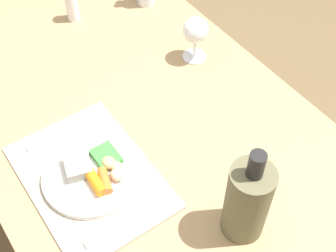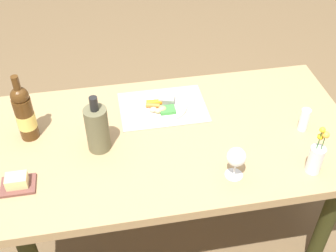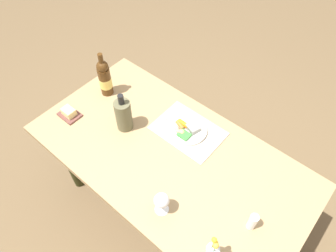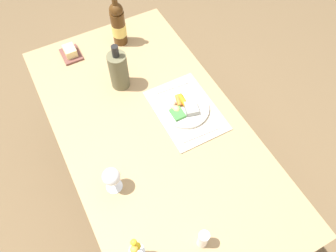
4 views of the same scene
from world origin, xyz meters
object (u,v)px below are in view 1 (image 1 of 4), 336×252
Objects in this scene: wine_glass at (196,31)px; dining_table at (153,157)px; salt_shaker at (72,5)px; cooler_bottle at (247,201)px; knife at (123,226)px; dinner_plate at (93,173)px; fork at (62,134)px.

dining_table is at bearing -56.31° from wine_glass.
dining_table is 0.58m from salt_shaker.
cooler_bottle reaches higher than salt_shaker.
wine_glass is at bearing 131.84° from knife.
dinner_plate is at bearing -179.76° from knife.
cooler_bottle reaches higher than dinner_plate.
cooler_bottle reaches higher than knife.
cooler_bottle is at bearing 34.74° from dinner_plate.
fork is 0.73× the size of cooler_bottle.
salt_shaker is 0.43m from wine_glass.
knife reaches higher than dining_table.
cooler_bottle reaches higher than wine_glass.
dinner_plate is 0.37m from cooler_bottle.
salt_shaker is 0.41× the size of cooler_bottle.
fork is (-0.16, -0.00, -0.01)m from dinner_plate.
knife is at bearing -19.58° from salt_shaker.
dining_table is at bearing 136.51° from knife.
dinner_plate is 0.63m from salt_shaker.
cooler_bottle reaches higher than fork.
dinner_plate is at bearing -145.26° from cooler_bottle.
knife is 0.69× the size of cooler_bottle.
cooler_bottle is 1.89× the size of wine_glass.
dinner_plate is 0.89× the size of cooler_bottle.
salt_shaker is at bearing 152.23° from fork.
salt_shaker is at bearing 156.68° from dinner_plate.
cooler_bottle is at bearing 60.54° from knife.
wine_glass reaches higher than fork.
fork is 1.78× the size of salt_shaker.
wine_glass is (-0.18, 0.27, 0.19)m from dining_table.
dining_table is at bearing -6.38° from salt_shaker.
salt_shaker is at bearing 173.62° from dining_table.
fork is at bearing -177.45° from knife.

